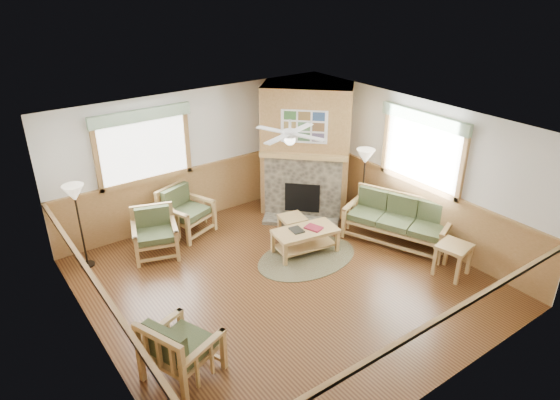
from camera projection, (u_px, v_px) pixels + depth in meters
floor at (285, 282)px, 8.43m from camera, size 6.00×6.00×0.01m
ceiling at (286, 128)px, 7.27m from camera, size 6.00×6.00×0.01m
wall_back at (197, 156)px, 10.04m from camera, size 6.00×0.02×2.70m
wall_front at (442, 307)px, 5.65m from camera, size 6.00×0.02×2.70m
wall_left at (93, 273)px, 6.26m from camera, size 0.02×6.00×2.70m
wall_right at (413, 169)px, 9.43m from camera, size 0.02×6.00×2.70m
wainscot at (285, 254)px, 8.19m from camera, size 6.00×6.00×1.10m
fireplace at (306, 149)px, 10.43m from camera, size 3.11×3.11×2.70m
window_back at (138, 108)px, 8.93m from camera, size 1.90×0.16×1.50m
window_right at (428, 110)px, 8.76m from camera, size 0.16×1.90×1.50m
ceiling_fan at (290, 122)px, 7.66m from camera, size 1.59×1.59×0.36m
sofa at (397, 221)px, 9.45m from camera, size 2.09×1.47×0.89m
armchair_back_left at (155, 234)px, 9.04m from camera, size 0.97×0.97×0.86m
armchair_back_right at (186, 211)px, 9.78m from camera, size 1.07×1.07×0.93m
armchair_left at (182, 346)px, 6.35m from camera, size 1.05×1.05×0.91m
coffee_table at (305, 241)px, 9.20m from camera, size 1.25×0.77×0.47m
end_table_chairs at (163, 226)px, 9.62m from camera, size 0.58×0.56×0.57m
end_table_sofa at (452, 260)px, 8.51m from camera, size 0.61×0.59×0.58m
footstool at (292, 226)px, 9.79m from camera, size 0.55×0.55×0.40m
braided_rug at (307, 257)px, 9.11m from camera, size 2.09×2.09×0.01m
floor_lamp_left at (80, 227)px, 8.56m from camera, size 0.39×0.39×1.56m
floor_lamp_right at (363, 187)px, 10.03m from camera, size 0.46×0.46×1.60m
book_red at (314, 227)px, 9.13m from camera, size 0.30×0.35×0.03m
book_dark at (297, 229)px, 9.06m from camera, size 0.23×0.29×0.03m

